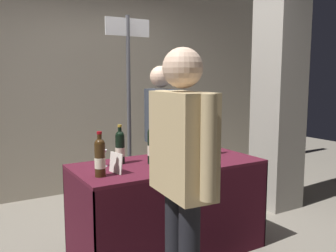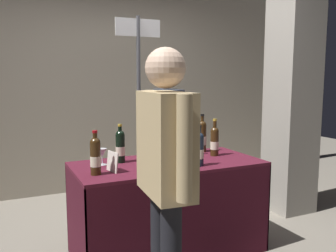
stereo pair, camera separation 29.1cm
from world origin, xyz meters
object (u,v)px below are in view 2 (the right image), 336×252
concrete_pillar (293,81)px  tasting_table (168,190)px  wine_glass_near_vendor (102,153)px  vendor_presenter (168,129)px  flower_vase (186,144)px  display_bottle_0 (161,139)px  booth_signpost (139,91)px  taster_foreground_right (166,165)px  featured_wine_bottle (199,149)px

concrete_pillar → tasting_table: size_ratio=1.85×
wine_glass_near_vendor → vendor_presenter: bearing=33.3°
concrete_pillar → wine_glass_near_vendor: (-2.15, -0.21, -0.55)m
tasting_table → flower_vase: size_ratio=3.83×
display_bottle_0 → vendor_presenter: vendor_presenter is taller
flower_vase → booth_signpost: booth_signpost is taller
taster_foreground_right → booth_signpost: (0.59, 1.99, 0.33)m
featured_wine_bottle → booth_signpost: 1.41m
vendor_presenter → taster_foreground_right: taster_foreground_right is taller
concrete_pillar → tasting_table: (-1.63, -0.34, -0.89)m
tasting_table → display_bottle_0: 0.47m
featured_wine_bottle → display_bottle_0: bearing=104.1°
display_bottle_0 → taster_foreground_right: size_ratio=0.21×
vendor_presenter → booth_signpost: 0.60m
concrete_pillar → vendor_presenter: size_ratio=1.80×
flower_vase → vendor_presenter: size_ratio=0.25×
featured_wine_bottle → flower_vase: size_ratio=0.81×
concrete_pillar → featured_wine_bottle: concrete_pillar is taller
featured_wine_bottle → vendor_presenter: bearing=80.4°
tasting_table → vendor_presenter: (0.32, 0.68, 0.41)m
display_bottle_0 → booth_signpost: size_ratio=0.16×
tasting_table → booth_signpost: 1.39m
concrete_pillar → taster_foreground_right: concrete_pillar is taller
concrete_pillar → featured_wine_bottle: (-1.47, -0.56, -0.51)m
flower_vase → concrete_pillar: bearing=8.0°
display_bottle_0 → featured_wine_bottle: bearing=-75.9°
flower_vase → vendor_presenter: vendor_presenter is taller
concrete_pillar → vendor_presenter: (-1.31, 0.34, -0.48)m
featured_wine_bottle → vendor_presenter: 0.92m
vendor_presenter → taster_foreground_right: 1.70m
tasting_table → display_bottle_0: (0.05, 0.26, 0.39)m
flower_vase → display_bottle_0: bearing=149.9°
concrete_pillar → vendor_presenter: 1.44m
display_bottle_0 → vendor_presenter: size_ratio=0.22×
wine_glass_near_vendor → booth_signpost: (0.69, 1.00, 0.45)m
display_bottle_0 → tasting_table: bearing=-100.6°
concrete_pillar → display_bottle_0: size_ratio=8.21×
tasting_table → flower_vase: bearing=30.3°
tasting_table → booth_signpost: (0.17, 1.13, 0.78)m
tasting_table → wine_glass_near_vendor: bearing=165.3°
wine_glass_near_vendor → vendor_presenter: (0.84, 0.55, 0.07)m
concrete_pillar → featured_wine_bottle: bearing=-159.1°
display_bottle_0 → taster_foreground_right: bearing=-112.6°
concrete_pillar → display_bottle_0: (-1.59, -0.08, -0.50)m
concrete_pillar → tasting_table: bearing=-168.2°
wine_glass_near_vendor → booth_signpost: booth_signpost is taller
featured_wine_bottle → wine_glass_near_vendor: size_ratio=2.45×
flower_vase → featured_wine_bottle: bearing=-102.3°
concrete_pillar → flower_vase: size_ratio=7.08×
display_bottle_0 → flower_vase: 0.23m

